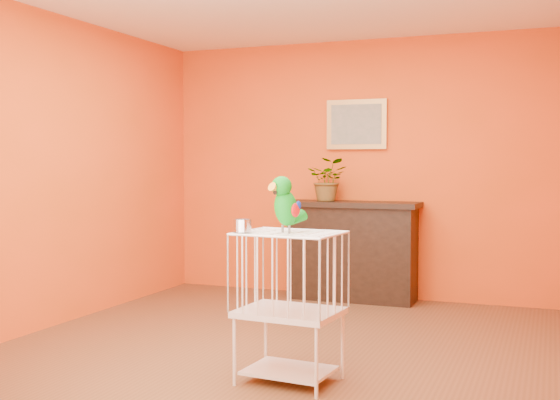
% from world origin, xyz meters
% --- Properties ---
extents(ground, '(4.50, 4.50, 0.00)m').
position_xyz_m(ground, '(0.00, 0.00, 0.00)').
color(ground, brown).
rests_on(ground, ground).
extents(room_shell, '(4.50, 4.50, 4.50)m').
position_xyz_m(room_shell, '(0.00, 0.00, 1.58)').
color(room_shell, '#EE5016').
rests_on(room_shell, ground).
extents(console_cabinet, '(1.32, 0.47, 0.98)m').
position_xyz_m(console_cabinet, '(0.02, 2.02, 0.49)').
color(console_cabinet, black).
rests_on(console_cabinet, ground).
extents(potted_plant, '(0.45, 0.48, 0.34)m').
position_xyz_m(potted_plant, '(-0.24, 2.02, 1.15)').
color(potted_plant, '#26722D').
rests_on(potted_plant, console_cabinet).
extents(framed_picture, '(0.62, 0.04, 0.50)m').
position_xyz_m(framed_picture, '(0.00, 2.22, 1.75)').
color(framed_picture, '#BF8E44').
rests_on(framed_picture, room_shell).
extents(birdcage, '(0.64, 0.51, 0.93)m').
position_xyz_m(birdcage, '(0.36, -0.67, 0.48)').
color(birdcage, white).
rests_on(birdcage, ground).
extents(feed_cup, '(0.11, 0.11, 0.08)m').
position_xyz_m(feed_cup, '(0.10, -0.80, 0.98)').
color(feed_cup, silver).
rests_on(feed_cup, birdcage).
extents(parrot, '(0.20, 0.31, 0.35)m').
position_xyz_m(parrot, '(0.35, -0.71, 1.11)').
color(parrot, '#59544C').
rests_on(parrot, birdcage).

